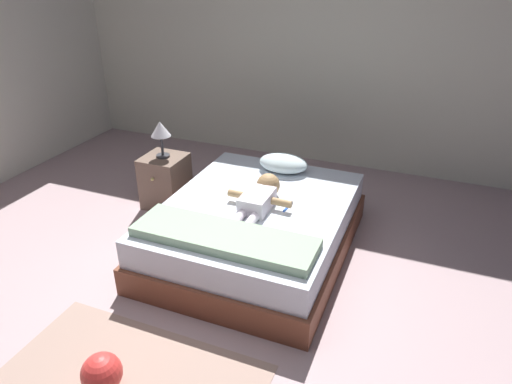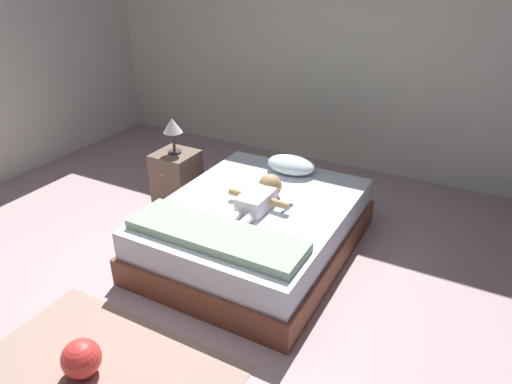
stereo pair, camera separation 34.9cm
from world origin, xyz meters
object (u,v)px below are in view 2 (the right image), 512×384
(baby, at_px, (260,197))
(lamp, at_px, (173,128))
(toy_ball, at_px, (81,358))
(pillow, at_px, (291,165))
(toothbrush, at_px, (288,208))
(bed, at_px, (256,228))
(nightstand, at_px, (177,177))

(baby, distance_m, lamp, 1.20)
(toy_ball, bearing_deg, pillow, 83.10)
(toothbrush, bearing_deg, baby, -166.52)
(bed, bearing_deg, nightstand, 159.60)
(bed, distance_m, toothbrush, 0.34)
(baby, distance_m, toothbrush, 0.22)
(lamp, bearing_deg, toothbrush, -15.00)
(baby, xyz_separation_m, lamp, (-1.11, 0.40, 0.24))
(lamp, distance_m, toy_ball, 2.19)
(bed, distance_m, toy_ball, 1.57)
(bed, distance_m, nightstand, 1.14)
(pillow, xyz_separation_m, lamp, (-1.07, -0.24, 0.23))
(nightstand, distance_m, toy_ball, 2.11)
(bed, height_order, pillow, pillow)
(baby, xyz_separation_m, toothbrush, (0.21, 0.05, -0.06))
(bed, relative_size, toy_ball, 7.86)
(toy_ball, bearing_deg, toothbrush, 72.06)
(toothbrush, relative_size, lamp, 0.50)
(bed, bearing_deg, baby, -7.40)
(baby, bearing_deg, toy_ball, -101.24)
(baby, relative_size, lamp, 1.98)
(baby, relative_size, toy_ball, 2.96)
(pillow, bearing_deg, lamp, -167.14)
(baby, bearing_deg, lamp, 160.02)
(toy_ball, bearing_deg, nightstand, 112.39)
(nightstand, xyz_separation_m, toy_ball, (0.80, -1.95, -0.13))
(bed, distance_m, lamp, 1.26)
(baby, height_order, toy_ball, baby)
(nightstand, bearing_deg, pillow, 12.86)
(nightstand, xyz_separation_m, lamp, (0.00, 0.00, 0.49))
(toothbrush, distance_m, nightstand, 1.38)
(toothbrush, bearing_deg, lamp, 165.00)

